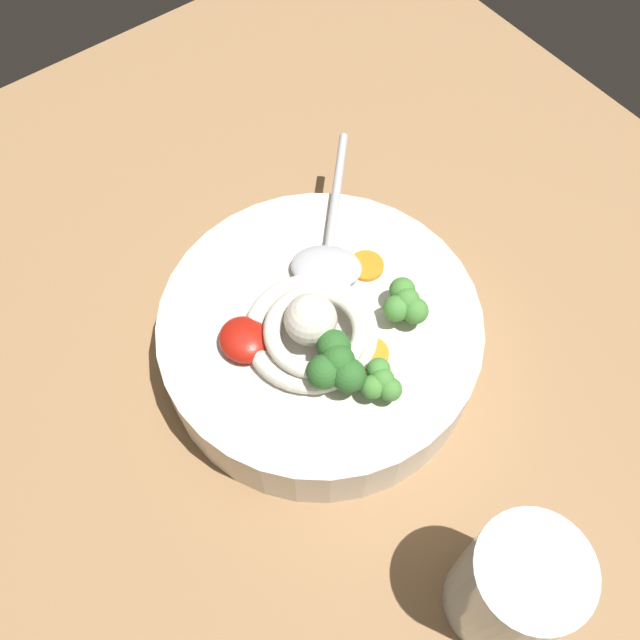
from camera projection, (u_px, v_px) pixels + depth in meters
table_slab at (296, 360)px, 64.73cm from camera, size 93.34×93.34×4.43cm
soup_bowl at (320, 337)px, 59.91cm from camera, size 26.72×26.72×5.94cm
noodle_pile at (314, 328)px, 55.37cm from camera, size 11.82×11.59×4.75cm
soup_spoon at (328, 254)px, 59.74cm from camera, size 14.78×14.34×1.60cm
chili_sauce_dollop at (242, 337)px, 55.52cm from camera, size 4.27×3.84×1.92cm
broccoli_floret_beside_chili at (336, 364)px, 52.58cm from camera, size 5.14×4.43×4.07cm
broccoli_floret_front at (405, 303)px, 55.83cm from camera, size 4.16×3.58×3.29cm
broccoli_floret_rear at (381, 382)px, 52.71cm from camera, size 3.59×3.09×2.84cm
carrot_slice_extra_b at (367, 267)px, 59.74cm from camera, size 2.97×2.97×0.46cm
carrot_slice_right at (371, 354)px, 55.55cm from camera, size 2.86×2.86×0.56cm
drinking_glass at (513, 587)px, 46.99cm from camera, size 7.52×7.52×12.15cm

